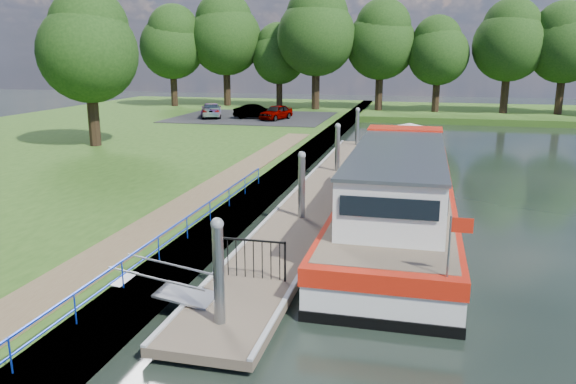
% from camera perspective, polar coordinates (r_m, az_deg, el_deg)
% --- Properties ---
extents(ground, '(160.00, 160.00, 0.00)m').
position_cam_1_polar(ground, '(14.14, -6.14, -13.57)').
color(ground, black).
rests_on(ground, ground).
extents(riverbank, '(32.00, 90.00, 0.78)m').
position_cam_1_polar(riverbank, '(35.42, -25.90, 2.53)').
color(riverbank, '#284B15').
rests_on(riverbank, ground).
extents(bank_edge, '(1.10, 90.00, 0.78)m').
position_cam_1_polar(bank_edge, '(28.33, -0.88, 1.41)').
color(bank_edge, '#473D2D').
rests_on(bank_edge, ground).
extents(far_bank, '(60.00, 18.00, 0.60)m').
position_cam_1_polar(far_bank, '(64.54, 20.47, 7.49)').
color(far_bank, '#284B15').
rests_on(far_bank, ground).
extents(footpath, '(1.60, 40.00, 0.05)m').
position_cam_1_polar(footpath, '(22.37, -9.97, -1.11)').
color(footpath, brown).
rests_on(footpath, riverbank).
extents(carpark, '(14.00, 12.00, 0.06)m').
position_cam_1_polar(carpark, '(52.41, -3.60, 7.60)').
color(carpark, black).
rests_on(carpark, riverbank).
extents(blue_fence, '(0.04, 18.04, 0.72)m').
position_cam_1_polar(blue_fence, '(17.20, -11.57, -3.97)').
color(blue_fence, '#0C2DBF').
rests_on(blue_fence, riverbank).
extents(pontoon, '(2.50, 30.00, 0.56)m').
position_cam_1_polar(pontoon, '(25.94, 3.48, -0.25)').
color(pontoon, brown).
rests_on(pontoon, ground).
extents(mooring_piles, '(0.30, 27.30, 3.55)m').
position_cam_1_polar(mooring_piles, '(25.70, 3.51, 2.12)').
color(mooring_piles, gray).
rests_on(mooring_piles, ground).
extents(gangway, '(2.58, 1.00, 0.92)m').
position_cam_1_polar(gangway, '(14.96, -12.33, -9.59)').
color(gangway, '#A5A8AD').
rests_on(gangway, ground).
extents(gate_panel, '(1.85, 0.05, 1.15)m').
position_cam_1_polar(gate_panel, '(15.59, -3.53, -6.23)').
color(gate_panel, black).
rests_on(gate_panel, ground).
extents(barge, '(4.36, 21.15, 4.78)m').
position_cam_1_polar(barge, '(23.56, 11.34, 0.32)').
color(barge, black).
rests_on(barge, ground).
extents(horizon_trees, '(54.38, 10.03, 12.87)m').
position_cam_1_polar(horizon_trees, '(60.78, 8.20, 15.10)').
color(horizon_trees, '#332316').
rests_on(horizon_trees, ground).
extents(bank_tree_a, '(6.12, 6.12, 9.72)m').
position_cam_1_polar(bank_tree_a, '(37.81, -19.60, 13.89)').
color(bank_tree_a, '#332316').
rests_on(bank_tree_a, riverbank).
extents(car_a, '(2.60, 4.07, 1.29)m').
position_cam_1_polar(car_a, '(50.06, -1.23, 8.11)').
color(car_a, '#999999').
rests_on(car_a, carpark).
extents(car_b, '(3.89, 1.57, 1.26)m').
position_cam_1_polar(car_b, '(50.81, -3.35, 8.16)').
color(car_b, '#999999').
rests_on(car_b, carpark).
extents(car_c, '(3.28, 4.87, 1.31)m').
position_cam_1_polar(car_c, '(52.30, -7.80, 8.25)').
color(car_c, '#999999').
rests_on(car_c, carpark).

